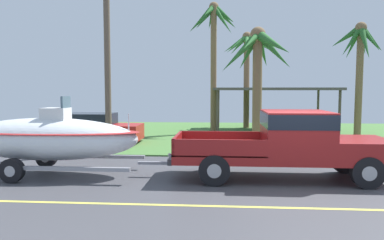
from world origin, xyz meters
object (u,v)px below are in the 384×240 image
object	(u,v)px
pickup_truck_towing	(294,141)
palm_tree_mid	(360,52)
boat_on_trailer	(47,138)
parked_sedan_near	(89,129)
palm_tree_near_right	(214,33)
carport_awning	(273,90)
palm_tree_far_left	(247,56)
palm_tree_far_right	(259,60)
utility_pole	(107,47)

from	to	relation	value
pickup_truck_towing	palm_tree_mid	size ratio (longest dim) A/B	1.02
boat_on_trailer	parked_sedan_near	bearing A→B (deg)	98.92
palm_tree_near_right	parked_sedan_near	bearing A→B (deg)	-140.10
pickup_truck_towing	palm_tree_mid	distance (m)	11.36
carport_awning	palm_tree_far_left	bearing A→B (deg)	127.20
pickup_truck_towing	palm_tree_near_right	size ratio (longest dim) A/B	0.82
pickup_truck_towing	palm_tree_near_right	bearing A→B (deg)	102.57
pickup_truck_towing	palm_tree_far_right	distance (m)	5.82
carport_awning	palm_tree_mid	world-z (taller)	palm_tree_mid
boat_on_trailer	parked_sedan_near	xyz separation A→B (m)	(-0.98, 6.25, -0.37)
boat_on_trailer	palm_tree_far_right	world-z (taller)	palm_tree_far_right
palm_tree_far_left	palm_tree_near_right	bearing A→B (deg)	-125.79
carport_awning	palm_tree_mid	bearing A→B (deg)	-28.06
pickup_truck_towing	palm_tree_mid	world-z (taller)	palm_tree_mid
carport_awning	palm_tree_far_left	world-z (taller)	palm_tree_far_left
parked_sedan_near	boat_on_trailer	bearing A→B (deg)	-81.08
palm_tree_near_right	utility_pole	distance (m)	8.07
carport_awning	palm_tree_far_left	distance (m)	3.12
pickup_truck_towing	boat_on_trailer	xyz separation A→B (m)	(-6.95, -0.00, 0.01)
parked_sedan_near	palm_tree_far_left	distance (m)	11.21
carport_awning	palm_tree_far_right	world-z (taller)	palm_tree_far_right
pickup_truck_towing	parked_sedan_near	world-z (taller)	pickup_truck_towing
carport_awning	utility_pole	xyz separation A→B (m)	(-7.30, -7.84, 1.61)
palm_tree_near_right	palm_tree_mid	distance (m)	7.61
utility_pole	boat_on_trailer	bearing A→B (deg)	-98.64
palm_tree_far_right	palm_tree_near_right	bearing A→B (deg)	108.83
palm_tree_far_left	utility_pole	xyz separation A→B (m)	(-5.92, -9.66, -0.51)
parked_sedan_near	carport_awning	bearing A→B (deg)	31.99
palm_tree_far_left	utility_pole	size ratio (longest dim) A/B	0.77
carport_awning	palm_tree_far_right	size ratio (longest dim) A/B	1.36
palm_tree_near_right	utility_pole	size ratio (longest dim) A/B	0.93
boat_on_trailer	utility_pole	distance (m)	5.01
boat_on_trailer	utility_pole	bearing A→B (deg)	81.36
palm_tree_mid	palm_tree_far_right	distance (m)	7.11
palm_tree_near_right	palm_tree_far_left	distance (m)	3.56
boat_on_trailer	utility_pole	xyz separation A→B (m)	(0.60, 3.97, 3.00)
parked_sedan_near	carport_awning	xyz separation A→B (m)	(8.89, 5.55, 1.76)
boat_on_trailer	palm_tree_far_right	distance (m)	8.68
boat_on_trailer	utility_pole	size ratio (longest dim) A/B	0.83
carport_awning	parked_sedan_near	bearing A→B (deg)	-148.01
boat_on_trailer	parked_sedan_near	distance (m)	6.34
parked_sedan_near	palm_tree_far_left	size ratio (longest dim) A/B	0.76
pickup_truck_towing	palm_tree_far_left	bearing A→B (deg)	91.80
palm_tree_far_left	palm_tree_mid	bearing A→B (deg)	-36.24
palm_tree_near_right	palm_tree_far_left	world-z (taller)	palm_tree_near_right
palm_tree_near_right	palm_tree_mid	xyz separation A→B (m)	(7.42, -1.21, -1.22)
palm_tree_mid	utility_pole	xyz separation A→B (m)	(-11.34, -5.68, -0.30)
palm_tree_far_left	utility_pole	world-z (taller)	utility_pole
palm_tree_near_right	palm_tree_far_left	bearing A→B (deg)	54.21
boat_on_trailer	parked_sedan_near	world-z (taller)	boat_on_trailer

